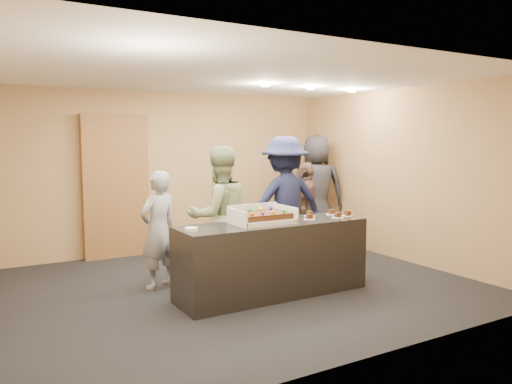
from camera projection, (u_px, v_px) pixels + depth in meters
room at (232, 183)px, 6.35m from camera, size 6.04×6.00×2.70m
serving_counter at (273, 259)px, 6.12m from camera, size 2.40×0.70×0.90m
storage_cabinet at (116, 187)px, 8.02m from camera, size 1.05×0.15×2.30m
cake_box at (261, 219)px, 6.01m from camera, size 0.72×0.50×0.21m
sheet_cake at (262, 215)px, 5.99m from camera, size 0.61×0.42×0.12m
plate_stack at (191, 229)px, 5.50m from camera, size 0.15×0.15×0.04m
slice_a at (309, 218)px, 6.29m from camera, size 0.15×0.15×0.07m
slice_b at (310, 215)px, 6.54m from camera, size 0.15×0.15×0.07m
slice_c at (338, 216)px, 6.42m from camera, size 0.15×0.15×0.07m
slice_d at (331, 213)px, 6.70m from camera, size 0.15×0.15×0.07m
slice_e at (347, 214)px, 6.57m from camera, size 0.15×0.15×0.07m
person_server_grey at (158, 230)px, 6.37m from camera, size 0.64×0.53×1.51m
person_sage_man at (219, 216)px, 6.51m from camera, size 0.90×0.71×1.82m
person_navy_man at (285, 203)px, 7.36m from camera, size 1.34×0.86×1.96m
person_brown_extra at (307, 209)px, 8.17m from camera, size 0.90×0.91×1.53m
person_dark_suit at (316, 190)px, 9.00m from camera, size 1.16×1.05×2.00m
ceiling_spotlights at (311, 88)px, 7.45m from camera, size 1.72×0.12×0.03m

